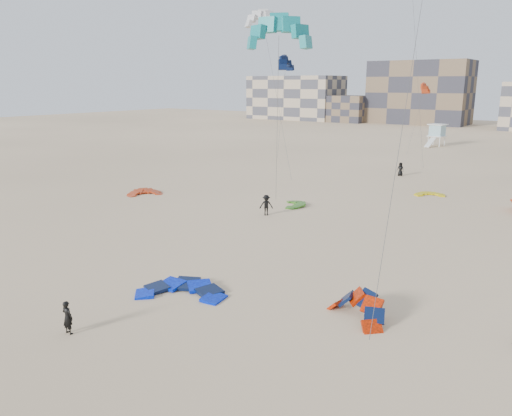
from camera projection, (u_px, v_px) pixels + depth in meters
The scene contains 17 objects.
ground at pixel (148, 312), 25.85m from camera, with size 320.00×320.00×0.00m, color beige.
kite_ground_blue at pixel (182, 293), 28.14m from camera, with size 4.59×4.78×0.70m, color #0130F2, non-canonical shape.
kite_ground_orange at pixel (357, 318), 25.22m from camera, with size 3.30×2.73×2.01m, color #FF2400, non-canonical shape.
kite_ground_red at pixel (145, 194), 53.34m from camera, with size 3.47×3.61×0.90m, color #BC3A10, non-canonical shape.
kite_ground_green at pixel (294, 205), 48.49m from camera, with size 2.93×3.09×0.53m, color #3B7820, non-canonical shape.
kite_ground_yellow at pixel (429, 195), 52.88m from camera, with size 2.78×2.92×0.39m, color #F1F00D, non-canonical shape.
kitesurfer_main at pixel (68, 317), 23.45m from camera, with size 0.60×0.39×1.65m, color black.
kitesurfer_c at pixel (266, 205), 44.71m from camera, with size 1.20×0.69×1.86m, color black.
kitesurfer_e at pixel (400, 169), 63.97m from camera, with size 0.85×0.55×1.73m, color black.
kite_fly_teal_a at pixel (279, 36), 35.46m from camera, with size 7.45×9.59×15.31m.
kite_fly_grey at pixel (263, 21), 52.11m from camera, with size 5.49×5.03×18.36m.
kite_fly_navy at pixel (286, 64), 70.30m from camera, with size 4.69×4.68×14.56m.
kite_fly_red at pixel (425, 89), 70.25m from camera, with size 4.52×4.09×10.94m.
lifeguard_tower_far at pixel (437, 135), 94.42m from camera, with size 3.32×5.87×4.13m.
condo_west_a at pixel (296, 98), 166.25m from camera, with size 30.00×15.00×14.00m, color tan.
condo_west_b at pixel (420, 93), 146.31m from camera, with size 28.00×14.00×18.00m, color brown.
condo_fill_left at pixel (348, 109), 154.09m from camera, with size 12.00×10.00×8.00m, color brown.
Camera 1 is at (18.39, -16.07, 11.50)m, focal length 35.00 mm.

